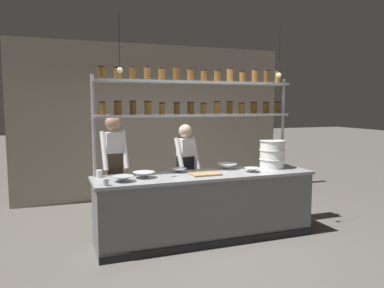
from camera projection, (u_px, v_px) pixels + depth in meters
The scene contains 16 objects.
ground_plane at pixel (205, 239), 5.22m from camera, with size 40.00×40.00×0.00m, color #5B5651.
back_wall at pixel (156, 122), 7.52m from camera, with size 5.45×0.12×3.03m, color #9E9384.
prep_counter at pixel (206, 207), 5.17m from camera, with size 3.05×0.76×0.92m.
spice_shelf_unit at pixel (197, 101), 5.32m from camera, with size 2.93×0.28×2.39m.
chef_left at pixel (114, 166), 5.31m from camera, with size 0.38×0.31×1.71m.
chef_center at pixel (186, 168), 5.72m from camera, with size 0.41×0.33×1.57m.
container_stack at pixel (272, 154), 5.58m from camera, with size 0.39×0.39×0.41m.
cutting_board at pixel (205, 174), 5.04m from camera, with size 0.40×0.26×0.02m.
prep_bowl_near_left at pixel (123, 179), 4.61m from camera, with size 0.26×0.26×0.07m.
prep_bowl_center_front at pixel (179, 170), 5.22m from camera, with size 0.21×0.21×0.06m.
prep_bowl_center_back at pixel (144, 175), 4.84m from camera, with size 0.29×0.29×0.08m.
prep_bowl_near_right at pixel (227, 166), 5.50m from camera, with size 0.30×0.30×0.08m.
prep_bowl_far_left at pixel (252, 170), 5.26m from camera, with size 0.21×0.21×0.06m.
serving_cup_front at pixel (106, 182), 4.37m from camera, with size 0.07×0.07×0.09m.
serving_cup_by_board at pixel (99, 174), 4.86m from camera, with size 0.08×0.08×0.10m.
pendant_light_row at pixel (206, 70), 4.97m from camera, with size 2.35×0.07×0.73m.
Camera 1 is at (-1.94, -4.67, 1.87)m, focal length 35.00 mm.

